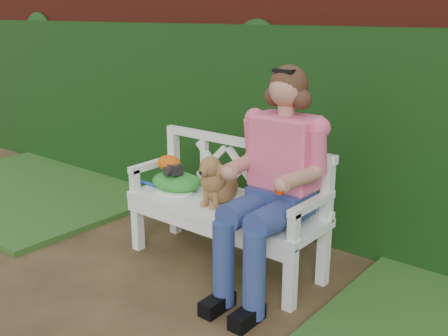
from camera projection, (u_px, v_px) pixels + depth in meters
The scene contains 11 objects.
ground at pixel (119, 301), 3.39m from camera, with size 60.00×60.00×0.00m, color #342516.
brick_wall at pixel (284, 97), 4.49m from camera, with size 10.00×0.30×2.20m, color maroon.
ivy_hedge at pixel (269, 130), 4.40m from camera, with size 10.00×0.18×1.70m, color #14350B.
grass_left at pixel (37, 188), 5.51m from camera, with size 2.60×2.00×0.05m, color #2A571C.
garden_bench at pixel (224, 235), 3.81m from camera, with size 1.58×0.60×0.48m, color white, non-canonical shape.
seated_woman at pixel (279, 181), 3.36m from camera, with size 0.64×0.85×1.51m, color #D4444B, non-canonical shape.
dog at pixel (219, 179), 3.71m from camera, with size 0.25×0.34×0.37m, color olive, non-canonical shape.
tennis_racket at pixel (172, 190), 3.99m from camera, with size 0.59×0.25×0.03m, color white, non-canonical shape.
green_bag at pixel (176, 181), 4.03m from camera, with size 0.41×0.32×0.14m, color #1D8D19, non-canonical shape.
camera_item at pixel (174, 169), 3.95m from camera, with size 0.12×0.09×0.08m, color black.
baseball_glove at pixel (169, 164), 4.01m from camera, with size 0.20×0.15×0.13m, color #D5530D.
Camera 1 is at (2.42, -1.90, 1.80)m, focal length 42.00 mm.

